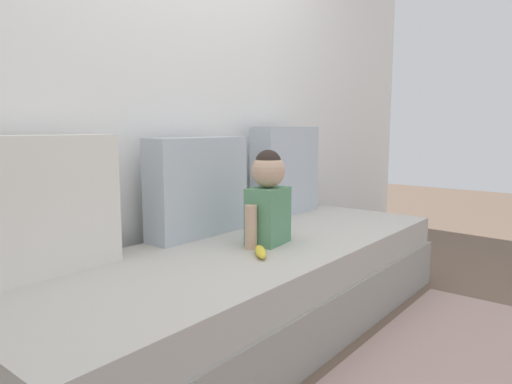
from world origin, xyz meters
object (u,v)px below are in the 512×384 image
Objects in this scene: throw_pillow_left at (51,205)px; banana at (260,252)px; toddler at (268,197)px; throw_pillow_right at (285,171)px; couch at (250,289)px; throw_pillow_center at (198,187)px.

throw_pillow_left reaches higher than banana.
toddler is 2.64× the size of banana.
banana is (-0.88, -0.49, -0.26)m from throw_pillow_right.
couch is at bearing 156.90° from toddler.
throw_pillow_left is 0.90× the size of throw_pillow_center.
throw_pillow_right is 1.24× the size of toddler.
banana is at bearing -126.38° from couch.
couch is 4.29× the size of throw_pillow_center.
toddler is (0.86, -0.38, -0.04)m from throw_pillow_left.
throw_pillow_center is at bearing 180.00° from throw_pillow_right.
throw_pillow_left reaches higher than throw_pillow_center.
banana is (-0.11, -0.49, -0.23)m from throw_pillow_center.
banana is at bearing -150.83° from throw_pillow_right.
couch is 0.30m from banana.
throw_pillow_right is at bearing 29.16° from toddler.
couch is 14.62× the size of banana.
throw_pillow_right is at bearing 23.98° from couch.
throw_pillow_right is at bearing 0.00° from throw_pillow_left.
toddler is (0.09, -0.38, -0.03)m from throw_pillow_center.
banana is at bearing -102.55° from throw_pillow_center.
throw_pillow_right is (1.54, 0.00, 0.02)m from throw_pillow_left.
throw_pillow_right reaches higher than couch.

